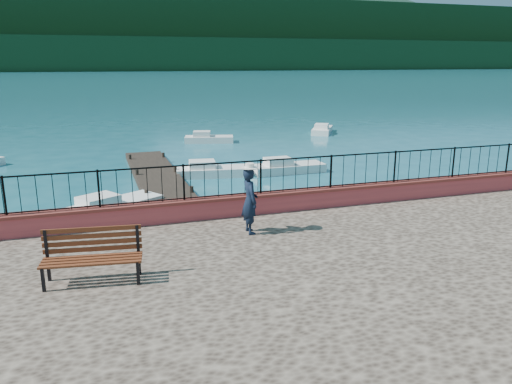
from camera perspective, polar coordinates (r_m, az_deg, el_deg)
ground at (r=11.81m, az=7.90°, el=-12.86°), size 2000.00×2000.00×0.00m
parapet at (r=14.43m, az=1.67°, el=-1.16°), size 28.00×0.46×0.58m
railing at (r=14.24m, az=1.69°, el=1.80°), size 27.00×0.05×0.95m
dock at (r=22.15m, az=-10.63°, el=0.67°), size 2.00×16.00×0.30m
far_forest at (r=309.39m, az=-18.04°, el=14.72°), size 900.00×60.00×18.00m
foothills at (r=369.74m, az=-18.35°, el=16.61°), size 900.00×120.00×44.00m
companion_hill at (r=612.12m, az=3.33°, el=14.23°), size 448.00×384.00×180.00m
park_bench at (r=10.43m, az=-18.14°, el=-8.15°), size 1.98×0.89×1.06m
person at (r=12.52m, az=-0.71°, el=-1.02°), size 0.41×0.62×1.68m
hat at (r=12.31m, az=-0.73°, el=3.02°), size 0.44×0.44×0.12m
boat_0 at (r=19.07m, az=-16.11°, el=-1.18°), size 3.86×3.04×0.80m
boat_1 at (r=24.38m, az=-4.94°, el=2.76°), size 3.67×1.82×0.80m
boat_2 at (r=25.10m, az=3.72°, el=3.13°), size 3.66×1.34×0.80m
boat_4 at (r=34.67m, az=-5.39°, el=6.33°), size 3.51×2.09×0.80m
boat_5 at (r=39.40m, az=7.58°, el=7.28°), size 2.97×3.70×0.80m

